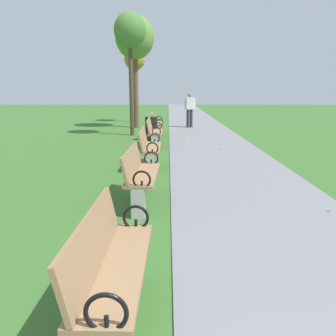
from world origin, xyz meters
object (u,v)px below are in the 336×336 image
at_px(pedestrian_walking, 190,108).
at_px(park_bench_2, 112,264).
at_px(park_bench_4, 149,147).
at_px(tree_3, 135,61).
at_px(park_bench_3, 141,174).
at_px(park_bench_5, 154,132).
at_px(trash_bin, 152,129).
at_px(tree_1, 130,33).
at_px(park_bench_6, 157,123).
at_px(tree_2, 135,39).

bearing_deg(pedestrian_walking, park_bench_2, -96.02).
xyz_separation_m(park_bench_4, tree_3, (-1.34, 11.34, 2.81)).
relative_size(park_bench_3, pedestrian_walking, 1.00).
xyz_separation_m(park_bench_5, pedestrian_walking, (1.48, 5.50, 0.44)).
bearing_deg(park_bench_3, park_bench_4, 90.00).
bearing_deg(park_bench_3, park_bench_5, 90.00).
relative_size(tree_3, trash_bin, 4.76).
relative_size(park_bench_4, tree_1, 0.34).
bearing_deg(park_bench_2, trash_bin, 90.85).
bearing_deg(park_bench_5, tree_1, 109.30).
height_order(park_bench_6, trash_bin, park_bench_6).
relative_size(park_bench_4, pedestrian_walking, 0.99).
bearing_deg(park_bench_5, park_bench_4, -90.00).
bearing_deg(park_bench_4, park_bench_2, -90.00).
height_order(park_bench_4, trash_bin, park_bench_4).
distance_m(park_bench_4, park_bench_5, 2.92).
distance_m(park_bench_4, tree_2, 9.25).
relative_size(park_bench_5, pedestrian_walking, 0.99).
height_order(park_bench_6, tree_1, tree_1).
height_order(park_bench_2, pedestrian_walking, pedestrian_walking).
relative_size(park_bench_4, tree_2, 0.32).
height_order(park_bench_3, park_bench_5, same).
distance_m(park_bench_2, park_bench_3, 3.01).
bearing_deg(park_bench_5, park_bench_3, -90.00).
bearing_deg(park_bench_5, trash_bin, 95.87).
distance_m(park_bench_6, tree_1, 3.53).
height_order(tree_3, pedestrian_walking, tree_3).
distance_m(park_bench_5, tree_1, 4.50).
height_order(park_bench_3, pedestrian_walking, pedestrian_walking).
bearing_deg(tree_3, park_bench_5, -80.93).
relative_size(park_bench_2, tree_1, 0.35).
bearing_deg(park_bench_2, park_bench_5, 90.00).
bearing_deg(tree_2, tree_3, 95.76).
height_order(park_bench_3, tree_3, tree_3).
bearing_deg(park_bench_6, tree_3, 103.33).
height_order(park_bench_3, park_bench_6, same).
bearing_deg(park_bench_2, tree_1, 94.93).
xyz_separation_m(park_bench_3, park_bench_6, (0.00, 8.28, 0.00)).
bearing_deg(tree_1, park_bench_2, -85.07).
height_order(park_bench_6, tree_2, tree_2).
bearing_deg(tree_1, park_bench_3, -83.30).
relative_size(park_bench_3, park_bench_4, 1.01).
bearing_deg(tree_1, park_bench_5, -70.70).
bearing_deg(park_bench_2, park_bench_6, 90.00).
bearing_deg(tree_1, trash_bin, -58.57).
distance_m(park_bench_4, tree_1, 6.71).
xyz_separation_m(park_bench_2, park_bench_5, (-0.00, 8.54, 0.00)).
bearing_deg(park_bench_6, trash_bin, -96.39).
height_order(park_bench_4, park_bench_6, same).
xyz_separation_m(tree_3, pedestrian_walking, (2.83, -2.92, -2.36)).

